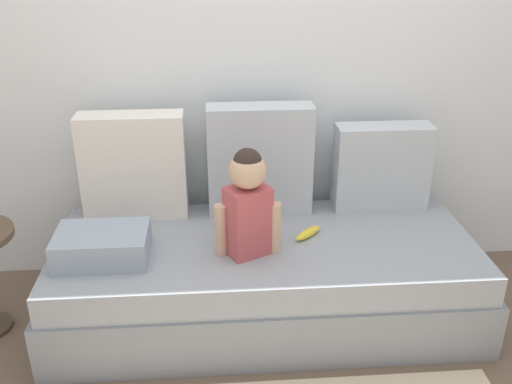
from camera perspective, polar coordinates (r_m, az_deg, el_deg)
name	(u,v)px	position (r m, az deg, el deg)	size (l,w,h in m)	color
ground_plane	(265,314)	(2.89, 0.88, -12.13)	(12.00, 12.00, 0.00)	brown
back_wall	(256,47)	(2.91, 0.03, 14.35)	(5.21, 0.10, 2.42)	silver
couch	(265,279)	(2.77, 0.91, -8.70)	(2.01, 0.84, 0.42)	gray
throw_pillow_left	(134,166)	(2.86, -12.21, 2.56)	(0.51, 0.16, 0.53)	silver
throw_pillow_center	(260,160)	(2.83, 0.39, 3.25)	(0.52, 0.16, 0.56)	#B2BCC6
throw_pillow_right	(381,167)	(2.97, 12.51, 2.47)	(0.48, 0.16, 0.44)	#B2BCC6
toddler	(248,201)	(2.45, -0.83, -0.96)	(0.29, 0.20, 0.50)	#B24C51
banana	(308,233)	(2.69, 5.26, -4.13)	(0.17, 0.04, 0.04)	yellow
folded_blanket	(102,245)	(2.58, -15.20, -5.20)	(0.40, 0.28, 0.13)	#8E9EB2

